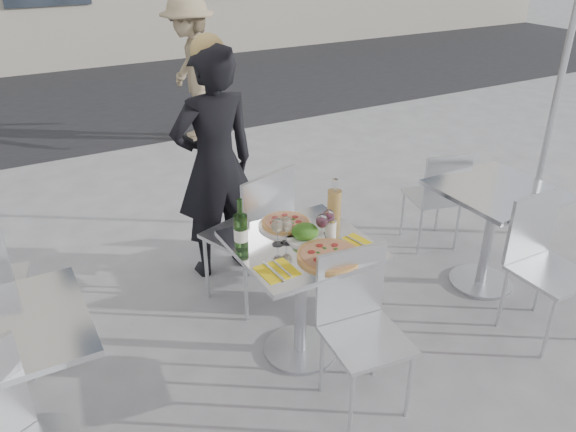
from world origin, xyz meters
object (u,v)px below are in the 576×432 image
main_table (301,276)px  side_chair_rfar (439,192)px  wine_bottle (241,230)px  side_table_right (492,217)px  pizza_near (329,255)px  woman_diner (215,165)px  wineglass_white_b (286,225)px  chair_far (256,227)px  side_table_left (11,366)px  pedestrian_b (191,70)px  salad_plate (305,233)px  pizza_far (286,224)px  chair_near (359,317)px  wineglass_white_a (277,227)px  carafe (334,207)px  napkin_right (354,244)px  wineglass_red_a (322,222)px  side_chair_rnear (542,255)px  sugar_shaker (330,227)px  napkin_left (277,270)px  wineglass_red_b (328,217)px

main_table → side_chair_rfar: (1.54, 0.56, -0.06)m
wine_bottle → side_table_right: bearing=-3.3°
main_table → pizza_near: (0.05, -0.19, 0.22)m
woman_diner → wine_bottle: woman_diner is taller
wineglass_white_b → chair_far: bearing=82.5°
chair_far → side_chair_rfar: 1.55m
side_table_left → wine_bottle: (1.19, 0.10, 0.32)m
pedestrian_b → salad_plate: (-0.78, -3.90, -0.04)m
pizza_near → salad_plate: size_ratio=1.55×
chair_far → pizza_far: size_ratio=3.12×
chair_near → wineglass_white_a: wineglass_white_a is taller
wine_bottle → chair_near: bearing=-53.2°
side_table_right → pizza_far: size_ratio=2.39×
carafe → napkin_right: 0.26m
napkin_right → wineglass_red_a: bearing=122.1°
side_chair_rnear → pizza_far: side_chair_rnear is taller
chair_far → main_table: bearing=70.7°
sugar_shaker → napkin_left: bearing=-157.8°
side_chair_rfar → wineglass_white_a: (-1.66, -0.51, 0.38)m
side_table_left → salad_plate: bearing=1.3°
chair_near → side_chair_rnear: 1.31m
side_table_right → sugar_shaker: bearing=-179.8°
main_table → wineglass_white_b: wineglass_white_b is taller
wineglass_white_a → wineglass_red_a: bearing=-16.1°
wine_bottle → wineglass_white_a: (0.19, -0.05, -0.00)m
chair_far → wineglass_white_a: chair_far is taller
side_table_right → salad_plate: bearing=178.6°
main_table → chair_near: bearing=-78.1°
side_table_left → pizza_far: 1.55m
napkin_right → wine_bottle: bearing=145.0°
side_table_right → napkin_left: size_ratio=3.74×
sugar_shaker → wineglass_white_b: 0.26m
chair_near → wineglass_red_b: bearing=85.1°
side_table_right → side_chair_rnear: (-0.10, -0.49, -0.02)m
salad_plate → carafe: (0.22, 0.05, 0.08)m
main_table → sugar_shaker: bearing=-1.3°
chair_near → side_chair_rfar: chair_near is taller
wine_bottle → main_table: bearing=-18.4°
wineglass_white_b → wineglass_red_b: size_ratio=1.00×
side_chair_rnear → wine_bottle: wine_bottle is taller
salad_plate → napkin_right: salad_plate is taller
pizza_far → wineglass_white_b: size_ratio=1.99×
side_chair_rnear → pizza_near: size_ratio=2.59×
pedestrian_b → sugar_shaker: 3.99m
pizza_near → side_table_right: bearing=7.7°
woman_diner → pizza_far: 0.89m
carafe → wineglass_white_a: (-0.38, -0.03, -0.01)m
pedestrian_b → wineglass_red_a: (-0.71, -3.95, 0.03)m
sugar_shaker → wineglass_white_a: bearing=169.2°
wine_bottle → napkin_right: size_ratio=1.41×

